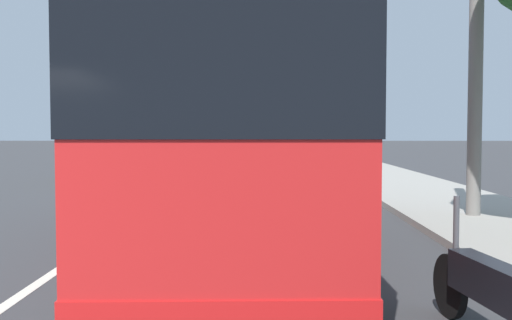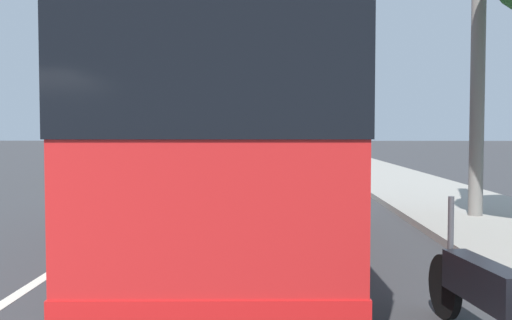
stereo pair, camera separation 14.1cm
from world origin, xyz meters
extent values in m
cube|color=#9E998E|center=(10.00, -7.69, 0.07)|extent=(110.00, 3.60, 0.14)
cube|color=silver|center=(10.00, 0.00, 0.00)|extent=(110.00, 0.16, 0.01)
cube|color=red|center=(7.90, -2.36, 1.82)|extent=(11.07, 2.77, 2.95)
cube|color=black|center=(7.90, -2.36, 2.40)|extent=(11.12, 2.81, 1.04)
cube|color=red|center=(7.90, -2.36, 0.60)|extent=(11.10, 2.80, 0.16)
cylinder|color=black|center=(11.38, -1.14, 0.50)|extent=(1.01, 0.33, 1.00)
cylinder|color=black|center=(11.46, -3.34, 0.50)|extent=(1.01, 0.33, 1.00)
cylinder|color=black|center=(4.35, -1.37, 0.50)|extent=(1.01, 0.33, 1.00)
cylinder|color=black|center=(4.42, -3.58, 0.50)|extent=(1.01, 0.33, 1.00)
cylinder|color=black|center=(4.20, -4.80, 0.33)|extent=(0.67, 0.17, 0.67)
cube|color=black|center=(3.39, -4.91, 0.58)|extent=(1.25, 0.40, 0.37)
cylinder|color=#4C4C51|center=(4.08, -4.81, 0.93)|extent=(0.06, 0.06, 0.70)
cube|color=gold|center=(21.48, 2.58, 0.60)|extent=(4.41, 2.05, 0.84)
cube|color=black|center=(21.76, 2.59, 1.24)|extent=(2.08, 1.79, 0.45)
cylinder|color=black|center=(20.10, 1.67, 0.32)|extent=(0.65, 0.25, 0.64)
cylinder|color=black|center=(20.02, 3.36, 0.32)|extent=(0.65, 0.25, 0.64)
cylinder|color=black|center=(22.95, 1.80, 0.32)|extent=(0.65, 0.25, 0.64)
cylinder|color=black|center=(22.87, 3.49, 0.32)|extent=(0.65, 0.25, 0.64)
cube|color=red|center=(46.40, -3.09, 0.56)|extent=(4.49, 2.03, 0.76)
cube|color=black|center=(46.35, -3.09, 1.23)|extent=(2.09, 1.80, 0.57)
cylinder|color=black|center=(47.84, -2.18, 0.32)|extent=(0.65, 0.24, 0.64)
cylinder|color=black|center=(47.89, -3.91, 0.32)|extent=(0.65, 0.24, 0.64)
cylinder|color=black|center=(44.91, -2.27, 0.32)|extent=(0.65, 0.24, 0.64)
cylinder|color=black|center=(44.96, -4.00, 0.32)|extent=(0.65, 0.24, 0.64)
cube|color=gold|center=(37.25, 2.87, 0.55)|extent=(4.38, 2.05, 0.75)
cube|color=black|center=(37.33, 2.87, 1.20)|extent=(2.42, 1.79, 0.55)
cylinder|color=black|center=(35.89, 1.97, 0.32)|extent=(0.65, 0.26, 0.64)
cylinder|color=black|center=(35.79, 3.59, 0.32)|extent=(0.65, 0.26, 0.64)
cylinder|color=black|center=(38.71, 2.14, 0.32)|extent=(0.65, 0.26, 0.64)
cylinder|color=black|center=(38.61, 3.76, 0.32)|extent=(0.65, 0.26, 0.64)
cylinder|color=slate|center=(10.90, -7.34, 3.63)|extent=(0.30, 0.30, 7.25)
camera|label=1|loc=(-2.05, -2.87, 1.95)|focal=42.63mm
camera|label=2|loc=(-2.04, -3.01, 1.95)|focal=42.63mm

